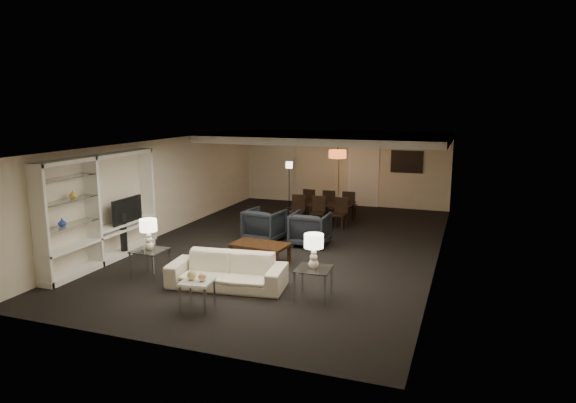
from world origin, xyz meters
The scene contains 35 objects.
floor centered at (0.00, 0.00, 0.00)m, with size 11.00×11.00×0.00m, color black.
ceiling centered at (0.00, 0.00, 2.50)m, with size 7.00×11.00×0.02m, color silver.
wall_back centered at (0.00, 5.50, 1.25)m, with size 7.00×0.02×2.50m, color beige.
wall_front centered at (0.00, -5.50, 1.25)m, with size 7.00×0.02×2.50m, color beige.
wall_left centered at (-3.50, 0.00, 1.25)m, with size 0.02×11.00×2.50m, color beige.
wall_right centered at (3.50, 0.00, 1.25)m, with size 0.02×11.00×2.50m, color beige.
ceiling_soffit centered at (0.00, 3.50, 2.40)m, with size 7.00×4.00×0.20m, color silver.
curtains centered at (-0.90, 5.42, 1.20)m, with size 1.50×0.12×2.40m, color beige.
door centered at (0.70, 5.47, 1.05)m, with size 0.90×0.05×2.10m, color silver.
painting centered at (2.10, 5.46, 1.55)m, with size 0.95×0.04×0.65m, color #142D38.
media_unit centered at (-3.31, -2.60, 1.18)m, with size 0.38×3.40×2.35m, color white, non-canonical shape.
pendant_light centered at (0.30, 3.50, 1.92)m, with size 0.52×0.52×0.24m, color #D8591E.
sofa centered at (-0.11, -3.06, 0.32)m, with size 2.19×0.86×0.64m, color beige.
coffee_table centered at (-0.11, -1.46, 0.22)m, with size 1.20×0.70×0.43m, color black, non-canonical shape.
armchair_left centered at (-0.71, 0.24, 0.41)m, with size 0.87×0.90×0.82m, color black.
armchair_right centered at (0.49, 0.24, 0.41)m, with size 0.87×0.90×0.82m, color black.
side_table_left centered at (-1.81, -3.06, 0.28)m, with size 0.60×0.60×0.56m, color white, non-canonical shape.
side_table_right centered at (1.59, -3.06, 0.28)m, with size 0.60×0.60×0.56m, color silver, non-canonical shape.
table_lamp_left centered at (-1.81, -3.06, 0.87)m, with size 0.34×0.34×0.62m, color beige, non-canonical shape.
table_lamp_right centered at (1.59, -3.06, 0.87)m, with size 0.34×0.34×0.62m, color white, non-canonical shape.
marble_table centered at (-0.11, -4.16, 0.25)m, with size 0.50×0.50×0.50m, color white, non-canonical shape.
gold_gourd_a centered at (-0.21, -4.16, 0.58)m, with size 0.16×0.16×0.16m, color #D0BA6E.
gold_gourd_b centered at (-0.01, -4.16, 0.57)m, with size 0.14×0.14×0.14m, color #E5B779.
television centered at (-3.28, -1.91, 1.04)m, with size 0.13×0.99×0.57m, color black.
vase_blue centered at (-3.31, -3.72, 1.14)m, with size 0.16×0.16×0.17m, color #2635A5.
vase_amber centered at (-3.31, -3.37, 1.64)m, with size 0.16×0.16×0.16m, color gold.
floor_speaker centered at (-3.20, -2.06, 0.51)m, with size 0.11×0.11×1.01m, color black.
dining_table centered at (0.14, 2.70, 0.29)m, with size 1.65×0.92×0.58m, color black.
chair_nl centered at (-0.46, 2.05, 0.43)m, with size 0.40×0.40×0.86m, color black, non-canonical shape.
chair_nm centered at (0.14, 2.05, 0.43)m, with size 0.40×0.40×0.86m, color black, non-canonical shape.
chair_nr centered at (0.74, 2.05, 0.43)m, with size 0.40×0.40×0.86m, color black, non-canonical shape.
chair_fl centered at (-0.46, 3.35, 0.43)m, with size 0.40×0.40×0.86m, color black, non-canonical shape.
chair_fm centered at (0.14, 3.35, 0.43)m, with size 0.40×0.40×0.86m, color black, non-canonical shape.
chair_fr centered at (0.74, 3.35, 0.43)m, with size 0.40×0.40×0.86m, color black, non-canonical shape.
floor_lamp centered at (-1.50, 4.26, 0.77)m, with size 0.22×0.22×1.54m, color black, non-canonical shape.
Camera 1 is at (4.10, -11.32, 3.43)m, focal length 32.00 mm.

